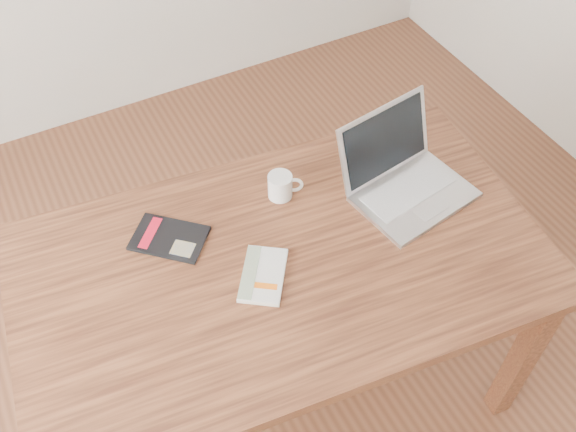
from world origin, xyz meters
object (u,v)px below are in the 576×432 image
desk (282,278)px  black_guidebook (169,238)px  white_guidebook (263,275)px  coffee_mug (281,186)px  laptop (404,177)px

desk → black_guidebook: black_guidebook is taller
white_guidebook → desk: bearing=55.2°
coffee_mug → desk: bearing=-94.1°
black_guidebook → laptop: 0.73m
desk → coffee_mug: (0.11, 0.22, 0.13)m
coffee_mug → black_guidebook: bearing=-156.8°
white_guidebook → coffee_mug: bearing=88.5°
white_guidebook → black_guidebook: (-0.18, 0.24, -0.00)m
desk → coffee_mug: size_ratio=14.99×
white_guidebook → black_guidebook: white_guidebook is taller
black_guidebook → laptop: bearing=-58.9°
black_guidebook → coffee_mug: bearing=-46.8°
black_guidebook → laptop: size_ratio=0.64×
desk → coffee_mug: 0.28m
laptop → desk: bearing=-180.0°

